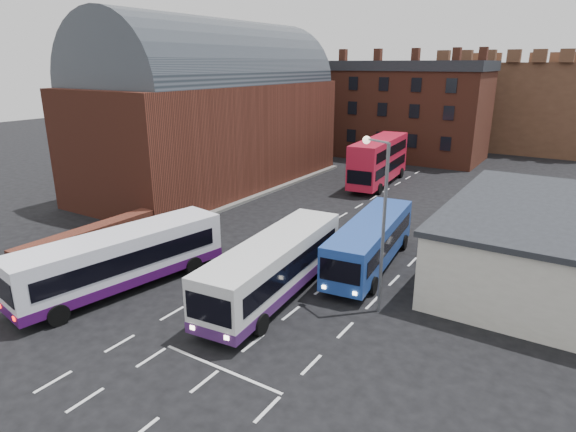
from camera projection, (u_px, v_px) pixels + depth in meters
The scene contains 13 objects.
ground at pixel (184, 307), 24.63m from camera, with size 180.00×180.00×0.00m, color black.
railway_station at pixel (215, 109), 47.11m from camera, with size 12.00×28.00×16.00m.
forecourt_wall at pixel (89, 241), 31.17m from camera, with size 1.20×10.00×1.80m, color #602B1E.
cream_building at pixel (546, 241), 27.58m from camera, with size 10.40×16.40×4.25m.
brick_terrace at pixel (396, 114), 63.03m from camera, with size 22.00×10.00×11.00m, color brown.
castle_keep at pixel (519, 104), 72.84m from camera, with size 22.00×22.00×12.00m, color brown.
bus_white_outbound at pixel (121, 256), 26.13m from camera, with size 4.66×12.03×3.20m.
bus_white_inbound at pixel (274, 264), 25.26m from camera, with size 3.73×11.79×3.16m.
bus_blue at pixel (371, 240), 28.97m from camera, with size 3.68×11.04×2.95m.
bus_red_double at pixel (379, 160), 48.72m from camera, with size 3.73×11.91×4.69m.
street_lamp at pixel (380, 211), 22.86m from camera, with size 1.63×0.89×8.62m.
pedestrian_red at pixel (56, 285), 25.47m from camera, with size 0.50×0.33×1.38m, color #890D00.
pedestrian_beige at pixel (45, 297), 24.16m from camera, with size 0.69×0.54×1.41m, color #C5BA95.
Camera 1 is at (16.34, -15.75, 11.92)m, focal length 30.00 mm.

